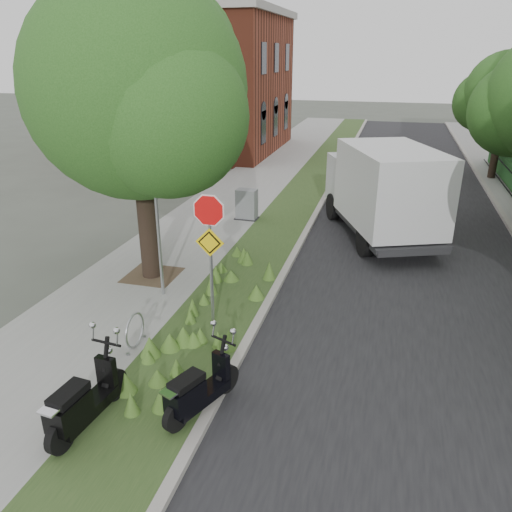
{
  "coord_description": "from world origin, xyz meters",
  "views": [
    {
      "loc": [
        2.14,
        -8.68,
        5.88
      ],
      "look_at": [
        -0.82,
        2.14,
        1.3
      ],
      "focal_mm": 35.0,
      "sensor_mm": 36.0,
      "label": 1
    }
  ],
  "objects_px": {
    "sign_assembly": "(210,235)",
    "box_truck": "(383,188)",
    "scooter_far": "(195,395)",
    "utility_cabinet": "(247,205)",
    "scooter_near": "(79,408)"
  },
  "relations": [
    {
      "from": "sign_assembly",
      "to": "box_truck",
      "type": "xyz_separation_m",
      "value": [
        3.36,
        7.39,
        -0.58
      ]
    },
    {
      "from": "sign_assembly",
      "to": "scooter_far",
      "type": "distance_m",
      "value": 3.48
    },
    {
      "from": "scooter_far",
      "to": "box_truck",
      "type": "distance_m",
      "value": 10.69
    },
    {
      "from": "sign_assembly",
      "to": "box_truck",
      "type": "bearing_deg",
      "value": 65.59
    },
    {
      "from": "box_truck",
      "to": "utility_cabinet",
      "type": "bearing_deg",
      "value": 174.8
    },
    {
      "from": "scooter_far",
      "to": "utility_cabinet",
      "type": "bearing_deg",
      "value": 101.64
    },
    {
      "from": "scooter_near",
      "to": "box_truck",
      "type": "distance_m",
      "value": 11.99
    },
    {
      "from": "sign_assembly",
      "to": "scooter_far",
      "type": "relative_size",
      "value": 1.88
    },
    {
      "from": "box_truck",
      "to": "scooter_near",
      "type": "bearing_deg",
      "value": -111.01
    },
    {
      "from": "sign_assembly",
      "to": "scooter_far",
      "type": "bearing_deg",
      "value": -75.93
    },
    {
      "from": "sign_assembly",
      "to": "box_truck",
      "type": "relative_size",
      "value": 0.51
    },
    {
      "from": "utility_cabinet",
      "to": "scooter_near",
      "type": "bearing_deg",
      "value": -87.21
    },
    {
      "from": "scooter_far",
      "to": "utility_cabinet",
      "type": "distance_m",
      "value": 10.96
    },
    {
      "from": "scooter_near",
      "to": "scooter_far",
      "type": "xyz_separation_m",
      "value": [
        1.65,
        0.84,
        -0.03
      ]
    },
    {
      "from": "scooter_near",
      "to": "box_truck",
      "type": "bearing_deg",
      "value": 68.99
    }
  ]
}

